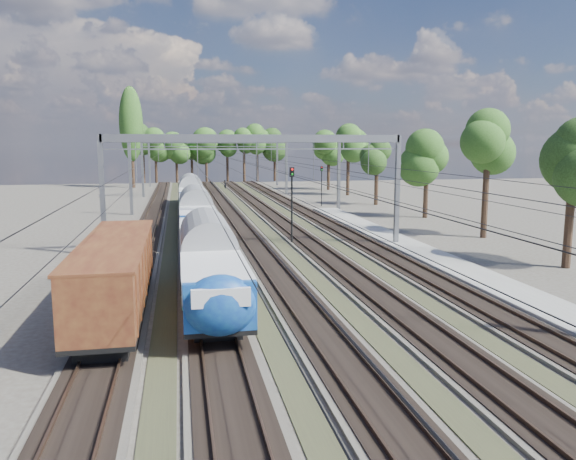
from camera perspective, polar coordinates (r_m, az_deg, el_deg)
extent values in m
plane|color=#47423A|center=(16.55, 12.46, -21.50)|extent=(220.00, 220.00, 0.00)
cube|color=#47423A|center=(58.71, -13.89, 0.44)|extent=(3.00, 130.00, 0.15)
cube|color=black|center=(58.69, -13.89, 0.53)|extent=(2.50, 130.00, 0.06)
cube|color=#473326|center=(58.72, -14.60, 0.61)|extent=(0.08, 130.00, 0.14)
cube|color=#473326|center=(58.65, -13.20, 0.65)|extent=(0.08, 130.00, 0.14)
cube|color=#47423A|center=(58.64, -9.50, 0.57)|extent=(3.00, 130.00, 0.15)
cube|color=black|center=(58.63, -9.50, 0.66)|extent=(2.50, 130.00, 0.06)
cube|color=#473326|center=(58.60, -10.21, 0.74)|extent=(0.08, 130.00, 0.14)
cube|color=#473326|center=(58.64, -8.80, 0.78)|extent=(0.08, 130.00, 0.14)
cube|color=#47423A|center=(58.92, -5.12, 0.69)|extent=(3.00, 130.00, 0.15)
cube|color=black|center=(58.91, -5.12, 0.78)|extent=(2.50, 130.00, 0.06)
cube|color=#473326|center=(58.83, -5.82, 0.86)|extent=(0.08, 130.00, 0.14)
cube|color=#473326|center=(58.97, -4.43, 0.90)|extent=(0.08, 130.00, 0.14)
cube|color=#47423A|center=(59.54, -0.81, 0.81)|extent=(3.00, 130.00, 0.15)
cube|color=black|center=(59.53, -0.81, 0.90)|extent=(2.50, 130.00, 0.06)
cube|color=#473326|center=(59.40, -1.49, 0.98)|extent=(0.08, 130.00, 0.14)
cube|color=#473326|center=(59.65, -0.13, 1.01)|extent=(0.08, 130.00, 0.14)
cube|color=#47423A|center=(60.49, 3.39, 0.92)|extent=(3.00, 130.00, 0.15)
cube|color=black|center=(60.48, 3.39, 1.01)|extent=(2.50, 130.00, 0.06)
cube|color=#473326|center=(60.29, 2.73, 1.09)|extent=(0.08, 130.00, 0.14)
cube|color=#473326|center=(60.65, 4.05, 1.12)|extent=(0.08, 130.00, 0.14)
cube|color=#373424|center=(58.64, -11.69, 0.46)|extent=(1.10, 130.00, 0.05)
cube|color=#373424|center=(58.75, -7.30, 0.58)|extent=(1.10, 130.00, 0.05)
cube|color=#373424|center=(59.20, -2.95, 0.70)|extent=(1.10, 130.00, 0.05)
cube|color=#373424|center=(59.99, 1.31, 0.82)|extent=(1.10, 130.00, 0.05)
cube|color=gray|center=(38.46, 17.11, -3.86)|extent=(3.00, 70.00, 0.30)
cube|color=slate|center=(43.57, -18.34, 3.31)|extent=(0.35, 0.35, 9.00)
cube|color=slate|center=(46.59, 11.03, 3.92)|extent=(0.35, 0.35, 9.00)
cube|color=slate|center=(43.46, -3.21, 9.27)|extent=(23.00, 0.35, 0.60)
cube|color=slate|center=(91.30, -14.57, 6.08)|extent=(0.35, 0.35, 9.00)
cube|color=slate|center=(92.78, -0.16, 6.40)|extent=(0.35, 0.35, 9.00)
cube|color=slate|center=(91.24, -7.36, 8.92)|extent=(23.00, 0.35, 0.60)
cube|color=slate|center=(68.40, -15.72, 5.03)|extent=(0.35, 0.35, 8.50)
cube|color=slate|center=(113.26, -13.90, 6.44)|extent=(0.35, 0.35, 8.50)
cube|color=slate|center=(70.96, 5.18, 5.44)|extent=(0.35, 0.35, 8.50)
cube|color=slate|center=(114.83, -1.11, 6.72)|extent=(0.35, 0.35, 8.50)
cylinder|color=black|center=(58.20, -14.09, 5.73)|extent=(0.03, 130.00, 0.03)
cylinder|color=black|center=(58.16, -14.13, 6.82)|extent=(0.03, 130.00, 0.03)
cylinder|color=black|center=(58.13, -9.63, 5.87)|extent=(0.03, 130.00, 0.03)
cylinder|color=black|center=(58.09, -9.66, 6.95)|extent=(0.03, 130.00, 0.03)
cylinder|color=black|center=(58.42, -5.19, 5.97)|extent=(0.03, 130.00, 0.03)
cylinder|color=black|center=(58.37, -5.21, 7.05)|extent=(0.03, 130.00, 0.03)
cylinder|color=black|center=(59.04, -0.82, 6.03)|extent=(0.03, 130.00, 0.03)
cylinder|color=black|center=(59.00, -0.82, 7.10)|extent=(0.03, 130.00, 0.03)
cylinder|color=black|center=(60.00, 3.44, 6.06)|extent=(0.03, 130.00, 0.03)
cylinder|color=black|center=(59.96, 3.45, 7.11)|extent=(0.03, 130.00, 0.03)
cylinder|color=black|center=(124.55, -14.47, 6.36)|extent=(0.56, 0.56, 7.45)
sphere|color=#1B3312|center=(124.48, -14.57, 9.10)|extent=(4.86, 4.86, 4.86)
cylinder|color=black|center=(125.44, -13.43, 6.08)|extent=(0.56, 0.56, 6.01)
sphere|color=#1B3312|center=(125.33, -13.51, 8.28)|extent=(4.60, 4.60, 4.60)
cylinder|color=black|center=(125.16, -11.48, 6.46)|extent=(0.56, 0.56, 7.41)
sphere|color=#1B3312|center=(125.09, -11.56, 9.17)|extent=(4.15, 4.15, 4.15)
cylinder|color=black|center=(125.12, -9.71, 6.23)|extent=(0.56, 0.56, 6.19)
sphere|color=#1B3312|center=(125.01, -9.77, 8.50)|extent=(4.09, 4.09, 4.09)
cylinder|color=black|center=(126.44, -8.21, 6.53)|extent=(0.56, 0.56, 7.23)
sphere|color=#1B3312|center=(126.36, -8.26, 9.15)|extent=(5.24, 5.24, 5.24)
cylinder|color=black|center=(126.76, -6.37, 6.40)|extent=(0.56, 0.56, 6.49)
sphere|color=#1B3312|center=(126.66, -6.41, 8.75)|extent=(5.31, 5.31, 5.31)
cylinder|color=black|center=(125.40, -4.99, 6.33)|extent=(0.56, 0.56, 6.21)
sphere|color=#1B3312|center=(125.30, -5.02, 8.60)|extent=(4.51, 4.51, 4.51)
cylinder|color=black|center=(125.02, -2.91, 6.23)|extent=(0.56, 0.56, 5.69)
sphere|color=#1B3312|center=(124.90, -2.92, 8.31)|extent=(4.86, 4.86, 4.86)
cylinder|color=black|center=(128.24, -1.50, 6.50)|extent=(0.56, 0.56, 6.58)
sphere|color=#1B3312|center=(128.14, -1.51, 8.85)|extent=(4.54, 4.54, 4.54)
cylinder|color=black|center=(52.58, 19.71, 2.57)|extent=(0.56, 0.56, 6.21)
sphere|color=#1B3312|center=(52.33, 19.99, 7.99)|extent=(4.37, 4.37, 4.37)
cylinder|color=black|center=(64.13, 12.54, 3.79)|extent=(0.56, 0.56, 5.98)
sphere|color=#1B3312|center=(63.92, 12.69, 8.07)|extent=(4.23, 4.23, 4.23)
cylinder|color=black|center=(79.15, 9.15, 4.70)|extent=(0.56, 0.56, 5.74)
sphere|color=#1B3312|center=(78.97, 9.23, 8.03)|extent=(4.72, 4.72, 4.72)
cylinder|color=black|center=(90.23, 6.58, 5.43)|extent=(0.56, 0.56, 6.36)
sphere|color=#1B3312|center=(90.09, 6.64, 8.67)|extent=(3.60, 3.60, 3.60)
cylinder|color=black|center=(103.89, 3.81, 5.64)|extent=(0.56, 0.56, 5.43)
sphere|color=#1B3312|center=(103.75, 3.83, 8.03)|extent=(4.89, 4.89, 4.89)
cylinder|color=black|center=(111.38, -15.58, 8.27)|extent=(0.70, 0.70, 16.00)
ellipsoid|color=#28541C|center=(111.44, -15.66, 10.32)|extent=(4.40, 4.40, 14.08)
cube|color=black|center=(25.11, -7.31, -9.25)|extent=(2.02, 3.03, 0.81)
cube|color=black|center=(38.80, -8.69, -2.85)|extent=(2.02, 3.03, 0.81)
cube|color=navy|center=(31.57, -8.21, -2.70)|extent=(2.83, 20.21, 1.92)
cube|color=silver|center=(31.47, -8.23, -1.80)|extent=(2.91, 19.40, 0.96)
cube|color=black|center=(31.57, -5.57, -1.71)|extent=(0.04, 17.18, 0.71)
cube|color=yellow|center=(27.35, -7.72, -5.56)|extent=(2.93, 5.66, 0.71)
cylinder|color=gray|center=(31.39, -8.25, -0.98)|extent=(2.87, 20.21, 2.87)
cube|color=black|center=(45.34, -9.04, -1.19)|extent=(2.02, 3.03, 0.81)
cube|color=black|center=(59.32, -9.53, 1.13)|extent=(2.02, 3.03, 0.81)
cube|color=navy|center=(52.12, -9.36, 1.77)|extent=(2.83, 20.21, 1.92)
cube|color=silver|center=(52.06, -9.37, 2.33)|extent=(2.91, 19.40, 0.96)
cube|color=black|center=(52.12, -7.76, 2.37)|extent=(0.04, 17.18, 0.71)
cube|color=yellow|center=(47.78, -9.18, 0.54)|extent=(2.93, 5.66, 0.71)
cylinder|color=gray|center=(52.01, -9.38, 2.82)|extent=(2.87, 20.21, 2.87)
cube|color=black|center=(65.93, -9.69, 1.88)|extent=(2.02, 3.03, 0.81)
cube|color=black|center=(80.00, -9.94, 3.06)|extent=(2.02, 3.03, 0.81)
cube|color=navy|center=(72.82, -9.86, 3.71)|extent=(2.83, 20.21, 1.92)
cube|color=silver|center=(72.78, -9.87, 4.11)|extent=(2.91, 19.40, 0.96)
cube|color=black|center=(72.82, -8.71, 4.14)|extent=(0.04, 17.18, 0.71)
cube|color=yellow|center=(68.44, -9.76, 2.97)|extent=(2.93, 5.66, 0.71)
cylinder|color=gray|center=(72.74, -9.88, 4.46)|extent=(2.87, 20.21, 2.87)
ellipsoid|color=navy|center=(21.94, -6.90, -7.62)|extent=(2.87, 1.58, 2.45)
cube|color=black|center=(23.67, -18.17, -10.89)|extent=(2.02, 2.62, 0.71)
cube|color=black|center=(33.10, -16.08, -5.20)|extent=(2.02, 2.62, 0.71)
cube|color=black|center=(28.23, -16.98, -6.69)|extent=(2.72, 14.12, 0.20)
cube|color=#471B13|center=(27.90, -17.11, -3.89)|extent=(2.72, 14.12, 2.62)
cube|color=#471B13|center=(27.64, -17.24, -1.13)|extent=(2.92, 14.12, 0.12)
imported|color=black|center=(104.46, -6.38, 4.61)|extent=(0.50, 0.69, 1.73)
cylinder|color=black|center=(46.54, 0.39, 1.98)|extent=(0.16, 0.16, 5.61)
cube|color=black|center=(46.28, 0.40, 5.91)|extent=(0.45, 0.35, 0.79)
sphere|color=red|center=(46.12, 0.43, 6.18)|extent=(0.18, 0.18, 0.18)
sphere|color=#0C9919|center=(46.14, 0.43, 5.69)|extent=(0.18, 0.18, 0.18)
cylinder|color=black|center=(75.66, 3.42, 4.22)|extent=(0.13, 0.13, 4.69)
cube|color=black|center=(75.49, 3.44, 6.24)|extent=(0.38, 0.30, 0.66)
sphere|color=red|center=(75.37, 3.47, 6.38)|extent=(0.15, 0.15, 0.15)
sphere|color=#0C9919|center=(75.38, 3.46, 6.13)|extent=(0.15, 0.15, 0.15)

